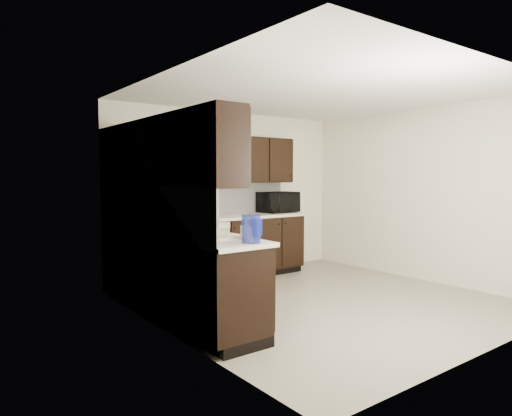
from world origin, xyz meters
The scene contains 20 objects.
floor centered at (0.00, 0.00, 0.00)m, with size 4.00×4.00×0.00m, color gray.
ceiling centered at (0.00, 0.00, 2.50)m, with size 4.00×4.00×0.00m, color white.
wall_back centered at (0.00, 2.00, 1.25)m, with size 4.00×0.02×2.50m, color silver.
wall_left centered at (-2.00, 0.00, 1.25)m, with size 0.02×4.00×2.50m, color silver.
wall_right centered at (2.00, 0.00, 1.25)m, with size 0.02×4.00×2.50m, color silver.
wall_front centered at (0.00, -2.00, 1.25)m, with size 4.00×0.02×2.50m, color silver.
lower_cabinets centered at (-1.01, 1.11, 0.41)m, with size 3.00×2.80×0.90m.
countertop centered at (-1.01, 1.11, 0.92)m, with size 3.03×2.83×0.04m.
backsplash centered at (-1.22, 1.32, 1.18)m, with size 3.00×2.80×0.48m.
upper_cabinets centered at (-1.10, 1.20, 1.77)m, with size 3.00×2.80×0.70m.
dishwasher centered at (-0.70, 1.41, 0.55)m, with size 0.58×0.04×0.78m.
sink centered at (-1.68, -0.01, 0.88)m, with size 0.54×0.82×0.42m.
microwave centered at (0.75, 1.74, 1.10)m, with size 0.60×0.40×0.33m, color black.
soap_bottle_a centered at (-1.48, -0.48, 1.03)m, with size 0.08×0.09×0.19m, color gray.
soap_bottle_b centered at (-1.82, 0.90, 1.06)m, with size 0.09×0.09×0.24m, color gray.
toaster_oven centered at (-1.09, 1.75, 1.05)m, with size 0.36×0.27×0.23m, color #B3B3B5.
storage_bin centered at (-1.65, 1.35, 1.04)m, with size 0.52×0.38×0.20m, color white.
blue_pitcher centered at (-1.59, -0.70, 1.06)m, with size 0.16×0.16×0.25m, color navy.
teal_tumbler centered at (-1.48, 0.61, 1.04)m, with size 0.09×0.09×0.19m, color #0C858C.
paper_towel_roll centered at (-1.55, 1.35, 1.09)m, with size 0.14×0.14×0.30m, color white.
Camera 1 is at (-3.92, -3.87, 1.52)m, focal length 32.00 mm.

